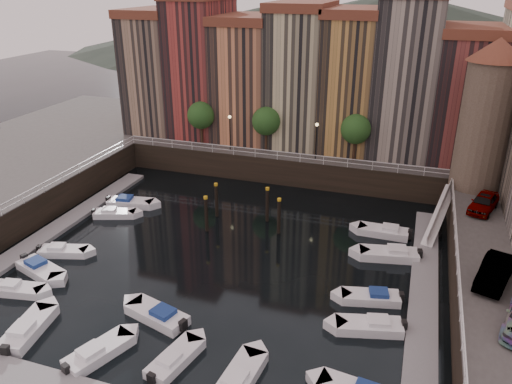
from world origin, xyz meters
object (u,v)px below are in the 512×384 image
(boat_left_1, at_px, (40,269))
(boat_left_2, at_px, (63,251))
(corner_tower, at_px, (487,113))
(car_b, at_px, (495,273))
(boat_left_0, at_px, (17,289))
(car_a, at_px, (483,203))
(mooring_pilings, at_px, (242,209))
(gangway, at_px, (440,212))

(boat_left_1, distance_m, boat_left_2, 2.98)
(corner_tower, relative_size, car_b, 2.86)
(boat_left_1, xyz_separation_m, boat_left_2, (-0.23, 2.97, -0.04))
(boat_left_1, relative_size, boat_left_2, 1.13)
(corner_tower, distance_m, boat_left_1, 40.43)
(boat_left_0, height_order, car_b, car_b)
(boat_left_1, bearing_deg, car_a, 44.87)
(mooring_pilings, height_order, boat_left_0, mooring_pilings)
(car_b, bearing_deg, car_a, 106.20)
(mooring_pilings, height_order, car_a, car_a)
(corner_tower, bearing_deg, boat_left_1, -146.03)
(boat_left_0, xyz_separation_m, boat_left_2, (-0.43, 5.72, 0.00))
(mooring_pilings, distance_m, boat_left_2, 15.97)
(car_a, xyz_separation_m, car_b, (-0.17, -11.54, 0.03))
(boat_left_2, bearing_deg, boat_left_1, -102.17)
(mooring_pilings, xyz_separation_m, boat_left_0, (-12.04, -15.61, -1.33))
(boat_left_1, height_order, car_a, car_a)
(boat_left_0, bearing_deg, gangway, 24.17)
(corner_tower, distance_m, mooring_pilings, 23.80)
(boat_left_2, xyz_separation_m, car_b, (32.96, 1.82, 3.47))
(boat_left_1, bearing_deg, boat_left_0, -67.50)
(boat_left_2, bearing_deg, car_a, 5.32)
(boat_left_0, bearing_deg, car_a, 20.02)
(boat_left_0, height_order, boat_left_2, boat_left_2)
(corner_tower, bearing_deg, boat_left_2, -149.96)
(boat_left_0, bearing_deg, car_b, 2.81)
(boat_left_0, bearing_deg, boat_left_2, 84.02)
(mooring_pilings, bearing_deg, corner_tower, 24.02)
(boat_left_2, relative_size, car_a, 0.96)
(boat_left_0, distance_m, car_b, 33.58)
(corner_tower, xyz_separation_m, boat_left_0, (-32.33, -24.66, -9.87))
(boat_left_0, height_order, car_a, car_a)
(boat_left_1, relative_size, car_a, 1.09)
(boat_left_0, xyz_separation_m, car_a, (32.71, 19.08, 3.44))
(boat_left_1, distance_m, car_b, 33.25)
(gangway, bearing_deg, car_a, -18.20)
(gangway, xyz_separation_m, car_a, (3.28, -1.08, 1.85))
(corner_tower, relative_size, mooring_pilings, 1.96)
(mooring_pilings, xyz_separation_m, boat_left_1, (-12.23, -12.87, -1.28))
(car_a, bearing_deg, boat_left_2, -139.48)
(boat_left_0, relative_size, car_a, 0.95)
(corner_tower, xyz_separation_m, boat_left_1, (-32.52, -21.91, -9.82))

